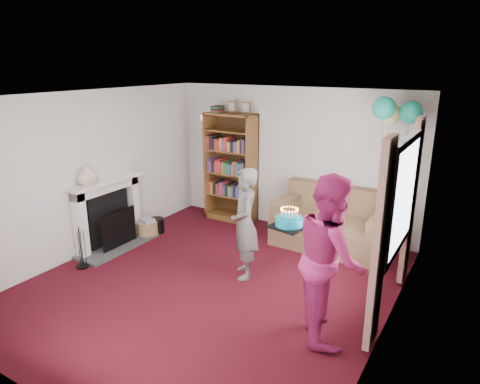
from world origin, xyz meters
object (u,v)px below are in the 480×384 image
Objects in this scene: bookcase at (232,169)px; birthday_cake at (289,221)px; person_striped at (245,224)px; sofa at (333,225)px; person_magenta at (330,258)px.

birthday_cake is (2.27, -2.37, 0.17)m from bookcase.
sofa is at bearing 121.54° from person_striped.
bookcase is 1.22× the size of person_magenta.
person_striped reaches higher than birthday_cake.
person_magenta is at bearing 29.61° from person_striped.
bookcase is 3.80m from person_magenta.
person_striped reaches higher than sofa.
bookcase is at bearing 18.08° from person_magenta.
person_magenta reaches higher than person_striped.
person_magenta reaches higher than birthday_cake.
person_striped is 1.60m from person_magenta.
bookcase is at bearing -178.65° from person_striped.
person_magenta reaches higher than sofa.
person_magenta is at bearing -16.60° from birthday_cake.
bookcase is at bearing 174.90° from sofa.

